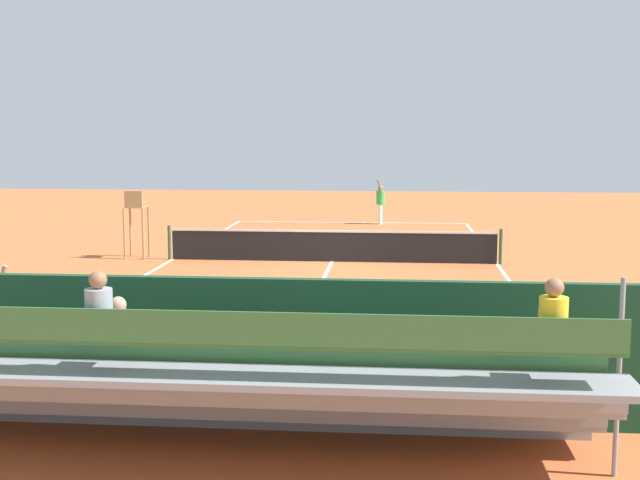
{
  "coord_description": "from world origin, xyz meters",
  "views": [
    {
      "loc": [
        -1.93,
        24.9,
        3.99
      ],
      "look_at": [
        0.0,
        4.0,
        1.2
      ],
      "focal_mm": 46.17,
      "sensor_mm": 36.0,
      "label": 1
    }
  ],
  "objects_px": {
    "tennis_player": "(380,201)",
    "equipment_bag": "(387,397)",
    "tennis_net": "(332,245)",
    "tennis_ball_near": "(364,234)",
    "tennis_racket": "(370,223)",
    "courtside_bench": "(485,371)",
    "umpire_chair": "(136,217)",
    "bleacher_stand": "(231,383)"
  },
  "relations": [
    {
      "from": "bleacher_stand",
      "to": "tennis_racket",
      "type": "xyz_separation_m",
      "value": [
        -0.85,
        -26.21,
        -0.94
      ]
    },
    {
      "from": "tennis_net",
      "to": "courtside_bench",
      "type": "distance_m",
      "value": 13.66
    },
    {
      "from": "courtside_bench",
      "to": "equipment_bag",
      "type": "xyz_separation_m",
      "value": [
        1.41,
        0.13,
        -0.38
      ]
    },
    {
      "from": "tennis_racket",
      "to": "tennis_ball_near",
      "type": "distance_m",
      "value": 4.14
    },
    {
      "from": "equipment_bag",
      "to": "umpire_chair",
      "type": "bearing_deg",
      "value": -59.31
    },
    {
      "from": "bleacher_stand",
      "to": "umpire_chair",
      "type": "xyz_separation_m",
      "value": [
        6.17,
        -15.52,
        0.36
      ]
    },
    {
      "from": "bleacher_stand",
      "to": "courtside_bench",
      "type": "distance_m",
      "value": 3.92
    },
    {
      "from": "tennis_player",
      "to": "tennis_racket",
      "type": "xyz_separation_m",
      "value": [
        0.46,
        -0.34,
        -1.0
      ]
    },
    {
      "from": "tennis_ball_near",
      "to": "tennis_net",
      "type": "bearing_deg",
      "value": 83.69
    },
    {
      "from": "bleacher_stand",
      "to": "equipment_bag",
      "type": "relative_size",
      "value": 10.07
    },
    {
      "from": "bleacher_stand",
      "to": "umpire_chair",
      "type": "bearing_deg",
      "value": -68.33
    },
    {
      "from": "equipment_bag",
      "to": "tennis_racket",
      "type": "distance_m",
      "value": 24.24
    },
    {
      "from": "tennis_net",
      "to": "umpire_chair",
      "type": "xyz_separation_m",
      "value": [
        6.2,
        -0.14,
        0.81
      ]
    },
    {
      "from": "tennis_net",
      "to": "tennis_ball_near",
      "type": "distance_m",
      "value": 6.74
    },
    {
      "from": "equipment_bag",
      "to": "tennis_ball_near",
      "type": "distance_m",
      "value": 20.12
    },
    {
      "from": "equipment_bag",
      "to": "tennis_ball_near",
      "type": "relative_size",
      "value": 13.64
    },
    {
      "from": "tennis_net",
      "to": "tennis_ball_near",
      "type": "height_order",
      "value": "tennis_net"
    },
    {
      "from": "tennis_ball_near",
      "to": "tennis_racket",
      "type": "bearing_deg",
      "value": -91.1
    },
    {
      "from": "umpire_chair",
      "to": "courtside_bench",
      "type": "relative_size",
      "value": 1.19
    },
    {
      "from": "bleacher_stand",
      "to": "tennis_player",
      "type": "xyz_separation_m",
      "value": [
        -1.31,
        -25.87,
        0.06
      ]
    },
    {
      "from": "tennis_net",
      "to": "tennis_player",
      "type": "bearing_deg",
      "value": -96.97
    },
    {
      "from": "courtside_bench",
      "to": "tennis_ball_near",
      "type": "height_order",
      "value": "courtside_bench"
    },
    {
      "from": "umpire_chair",
      "to": "courtside_bench",
      "type": "bearing_deg",
      "value": 125.16
    },
    {
      "from": "tennis_net",
      "to": "tennis_ball_near",
      "type": "relative_size",
      "value": 156.06
    },
    {
      "from": "courtside_bench",
      "to": "tennis_racket",
      "type": "xyz_separation_m",
      "value": [
        2.42,
        -24.09,
        -0.54
      ]
    },
    {
      "from": "tennis_player",
      "to": "courtside_bench",
      "type": "bearing_deg",
      "value": 94.72
    },
    {
      "from": "umpire_chair",
      "to": "tennis_player",
      "type": "relative_size",
      "value": 1.11
    },
    {
      "from": "umpire_chair",
      "to": "tennis_ball_near",
      "type": "bearing_deg",
      "value": -136.65
    },
    {
      "from": "umpire_chair",
      "to": "equipment_bag",
      "type": "relative_size",
      "value": 2.38
    },
    {
      "from": "umpire_chair",
      "to": "tennis_player",
      "type": "height_order",
      "value": "umpire_chair"
    },
    {
      "from": "tennis_net",
      "to": "courtside_bench",
      "type": "bearing_deg",
      "value": 103.73
    },
    {
      "from": "umpire_chair",
      "to": "tennis_ball_near",
      "type": "relative_size",
      "value": 32.42
    },
    {
      "from": "bleacher_stand",
      "to": "tennis_ball_near",
      "type": "relative_size",
      "value": 137.27
    },
    {
      "from": "umpire_chair",
      "to": "courtside_bench",
      "type": "distance_m",
      "value": 16.42
    },
    {
      "from": "bleacher_stand",
      "to": "tennis_ball_near",
      "type": "height_order",
      "value": "bleacher_stand"
    },
    {
      "from": "equipment_bag",
      "to": "tennis_player",
      "type": "height_order",
      "value": "tennis_player"
    },
    {
      "from": "bleacher_stand",
      "to": "equipment_bag",
      "type": "height_order",
      "value": "bleacher_stand"
    },
    {
      "from": "tennis_player",
      "to": "equipment_bag",
      "type": "bearing_deg",
      "value": 91.32
    },
    {
      "from": "tennis_net",
      "to": "tennis_player",
      "type": "height_order",
      "value": "tennis_player"
    },
    {
      "from": "courtside_bench",
      "to": "tennis_racket",
      "type": "bearing_deg",
      "value": -84.26
    },
    {
      "from": "umpire_chair",
      "to": "tennis_racket",
      "type": "bearing_deg",
      "value": -123.3
    },
    {
      "from": "tennis_net",
      "to": "courtside_bench",
      "type": "height_order",
      "value": "tennis_net"
    }
  ]
}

